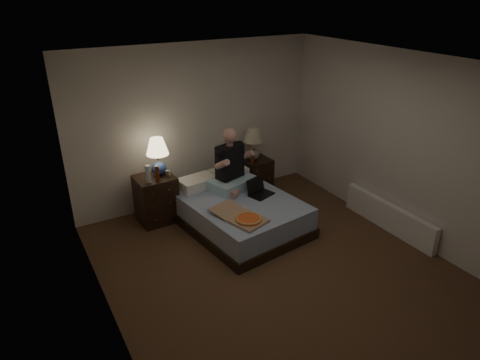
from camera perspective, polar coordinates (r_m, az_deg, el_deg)
floor at (r=5.51m, az=4.76°, el=-11.51°), size 4.00×4.50×0.00m
ceiling at (r=4.51m, az=5.91°, el=15.05°), size 4.00×4.50×0.00m
wall_back at (r=6.72m, az=-5.79°, el=7.30°), size 4.00×0.00×2.50m
wall_front at (r=3.55m, az=26.96°, el=-12.73°), size 4.00×0.00×2.50m
wall_left at (r=4.17m, az=-18.03°, el=-5.24°), size 0.00×4.50×2.50m
wall_right at (r=6.18m, az=20.75°, el=4.21°), size 0.00×4.50×2.50m
bed at (r=6.21m, az=-0.14°, el=-4.37°), size 1.57×1.96×0.45m
nightstand_left at (r=6.43m, az=-11.10°, el=-2.49°), size 0.56×0.51×0.71m
nightstand_right at (r=7.23m, az=2.19°, el=0.58°), size 0.48×0.43×0.59m
lamp_left at (r=6.24m, az=-10.89°, el=3.06°), size 0.33×0.33×0.56m
lamp_right at (r=7.01m, az=1.77°, el=4.87°), size 0.37×0.37×0.56m
water_bottle at (r=6.09m, az=-12.18°, el=0.80°), size 0.07×0.07×0.25m
soda_can at (r=6.24m, az=-9.60°, el=0.85°), size 0.07×0.07×0.10m
beer_bottle_left at (r=6.11m, az=-10.99°, el=0.86°), size 0.06×0.06×0.23m
beer_bottle_right at (r=6.93m, az=1.66°, el=3.15°), size 0.06×0.06×0.23m
person at (r=6.23m, az=-1.05°, el=2.76°), size 0.78×0.68×0.93m
laptop at (r=6.16m, az=2.90°, el=-1.03°), size 0.41×0.37×0.24m
pizza_box at (r=5.51m, az=1.16°, el=-5.29°), size 0.60×0.84×0.08m
radiator at (r=6.52m, az=19.21°, el=-4.63°), size 0.10×1.60×0.40m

